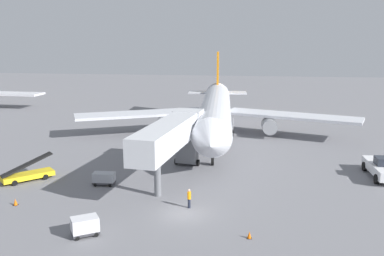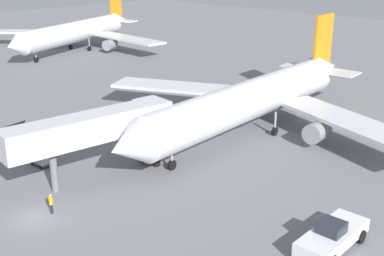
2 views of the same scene
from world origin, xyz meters
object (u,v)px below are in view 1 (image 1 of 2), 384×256
(ground_crew_worker_foreground, at_px, (189,198))
(safety_cone_charlie, at_px, (15,202))
(belt_loader_truck, at_px, (28,174))
(airplane_at_gate, at_px, (216,110))
(pushback_tug, at_px, (383,168))
(jet_bridge, at_px, (173,135))
(baggage_cart_far_center, at_px, (104,178))
(safety_cone_bravo, at_px, (249,235))
(baggage_cart_outer_left, at_px, (85,226))

(ground_crew_worker_foreground, distance_m, safety_cone_charlie, 16.71)
(belt_loader_truck, bearing_deg, airplane_at_gate, 51.96)
(airplane_at_gate, xyz_separation_m, pushback_tug, (20.84, -17.52, -3.29))
(pushback_tug, bearing_deg, jet_bridge, -170.26)
(jet_bridge, distance_m, ground_crew_worker_foreground, 9.42)
(pushback_tug, xyz_separation_m, belt_loader_truck, (-39.86, -6.79, -0.41))
(baggage_cart_far_center, relative_size, safety_cone_bravo, 4.03)
(jet_bridge, xyz_separation_m, safety_cone_charlie, (-13.59, -9.63, -4.86))
(jet_bridge, relative_size, ground_crew_worker_foreground, 9.66)
(jet_bridge, relative_size, pushback_tug, 2.44)
(jet_bridge, relative_size, belt_loader_truck, 3.38)
(ground_crew_worker_foreground, bearing_deg, jet_bridge, 110.93)
(airplane_at_gate, bearing_deg, safety_cone_bravo, -80.47)
(pushback_tug, bearing_deg, safety_cone_charlie, -159.83)
(safety_cone_charlie, bearing_deg, safety_cone_bravo, -9.31)
(belt_loader_truck, xyz_separation_m, safety_cone_bravo, (24.87, -10.56, -0.45))
(pushback_tug, relative_size, baggage_cart_far_center, 3.07)
(baggage_cart_outer_left, xyz_separation_m, safety_cone_charlie, (-9.11, 5.03, -0.53))
(jet_bridge, distance_m, belt_loader_truck, 16.99)
(airplane_at_gate, relative_size, belt_loader_truck, 8.87)
(baggage_cart_far_center, bearing_deg, ground_crew_worker_foreground, -26.00)
(jet_bridge, bearing_deg, ground_crew_worker_foreground, -69.07)
(pushback_tug, height_order, baggage_cart_far_center, pushback_tug)
(jet_bridge, distance_m, safety_cone_bravo, 16.61)
(safety_cone_bravo, relative_size, safety_cone_charlie, 0.90)
(safety_cone_bravo, bearing_deg, baggage_cart_outer_left, -174.03)
(belt_loader_truck, height_order, baggage_cart_far_center, belt_loader_truck)
(baggage_cart_outer_left, height_order, baggage_cart_far_center, baggage_cart_outer_left)
(baggage_cart_outer_left, xyz_separation_m, ground_crew_worker_foreground, (7.50, 6.78, 0.13))
(baggage_cart_far_center, bearing_deg, jet_bridge, 22.15)
(pushback_tug, distance_m, safety_cone_charlie, 39.72)
(baggage_cart_outer_left, distance_m, safety_cone_charlie, 10.42)
(ground_crew_worker_foreground, xyz_separation_m, safety_cone_charlie, (-16.60, -1.75, -0.66))
(baggage_cart_far_center, bearing_deg, pushback_tug, 12.75)
(baggage_cart_far_center, height_order, safety_cone_bravo, baggage_cart_far_center)
(baggage_cart_far_center, xyz_separation_m, safety_cone_charlie, (-6.44, -6.71, -0.45))
(pushback_tug, xyz_separation_m, baggage_cart_outer_left, (-28.17, -18.72, -0.30))
(baggage_cart_outer_left, distance_m, safety_cone_bravo, 13.27)
(belt_loader_truck, distance_m, baggage_cart_outer_left, 16.71)
(jet_bridge, distance_m, pushback_tug, 24.36)
(belt_loader_truck, relative_size, safety_cone_bravo, 8.91)
(airplane_at_gate, xyz_separation_m, belt_loader_truck, (-19.02, -24.31, -3.71))
(belt_loader_truck, xyz_separation_m, baggage_cart_outer_left, (11.69, -11.94, 0.11))
(airplane_at_gate, bearing_deg, pushback_tug, -40.06)
(jet_bridge, height_order, safety_cone_bravo, jet_bridge)
(belt_loader_truck, bearing_deg, safety_cone_charlie, -69.49)
(ground_crew_worker_foreground, relative_size, safety_cone_charlie, 2.82)
(belt_loader_truck, height_order, ground_crew_worker_foreground, belt_loader_truck)
(baggage_cart_outer_left, height_order, ground_crew_worker_foreground, ground_crew_worker_foreground)
(airplane_at_gate, distance_m, baggage_cart_far_center, 26.72)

